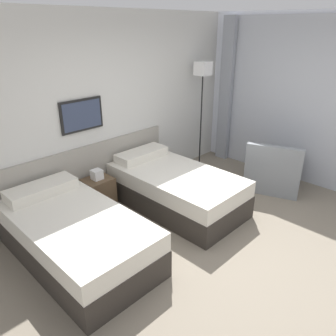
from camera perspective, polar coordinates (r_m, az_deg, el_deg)
name	(u,v)px	position (r m, az deg, el deg)	size (l,w,h in m)	color
ground_plane	(232,253)	(4.09, 11.02, -14.33)	(16.00, 16.00, 0.00)	slate
wall_headboard	(107,113)	(4.96, -10.58, 9.41)	(10.00, 0.10, 2.70)	silver
wall_window	(334,106)	(5.69, 26.94, 9.54)	(0.21, 4.76, 2.70)	white
bed_near_door	(76,236)	(3.94, -15.75, -11.30)	(1.06, 1.97, 0.68)	#332D28
bed_near_window	(175,188)	(4.81, 1.27, -3.53)	(1.06, 1.97, 0.68)	#332D28
nightstand	(99,193)	(4.88, -12.00, -4.21)	(0.40, 0.35, 0.61)	brown
floor_lamp	(203,80)	(5.86, 6.05, 14.95)	(0.24, 0.24, 1.91)	black
armchair	(274,172)	(5.62, 17.91, -0.68)	(0.98, 1.04, 0.82)	gray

